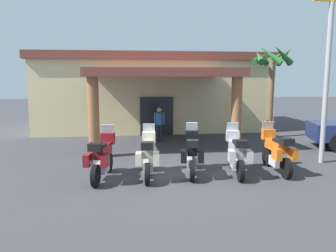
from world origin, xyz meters
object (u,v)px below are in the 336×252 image
(palm_tree_near_portico, at_px, (272,68))
(roadside_sign, at_px, (330,36))
(motorcycle_maroon, at_px, (102,157))
(motel_building, at_px, (152,91))
(motorcycle_cream, at_px, (148,156))
(motorcycle_black, at_px, (192,154))
(motorcycle_silver, at_px, (237,154))
(pedestrian, at_px, (159,122))
(motorcycle_orange, at_px, (277,152))

(palm_tree_near_portico, distance_m, roadside_sign, 5.37)
(motorcycle_maroon, bearing_deg, roadside_sign, -71.60)
(motel_building, height_order, motorcycle_maroon, motel_building)
(motorcycle_cream, bearing_deg, motorcycle_black, -78.72)
(motorcycle_maroon, bearing_deg, motorcycle_silver, -79.57)
(palm_tree_near_portico, xyz_separation_m, roadside_sign, (-0.29, -5.28, 0.96))
(motel_building, relative_size, motorcycle_black, 6.29)
(pedestrian, bearing_deg, roadside_sign, 70.72)
(motorcycle_cream, bearing_deg, pedestrian, -3.37)
(motel_building, distance_m, pedestrian, 5.02)
(motorcycle_cream, bearing_deg, roadside_sign, -75.37)
(motorcycle_cream, relative_size, roadside_sign, 0.32)
(motorcycle_orange, height_order, palm_tree_near_portico, palm_tree_near_portico)
(roadside_sign, bearing_deg, pedestrian, 139.11)
(motorcycle_orange, bearing_deg, motorcycle_maroon, 92.65)
(motorcycle_cream, xyz_separation_m, motorcycle_silver, (2.87, -0.05, 0.00))
(pedestrian, height_order, roadside_sign, roadside_sign)
(motorcycle_orange, height_order, pedestrian, pedestrian)
(motorcycle_maroon, xyz_separation_m, motorcycle_orange, (5.74, 0.08, 0.00))
(motorcycle_maroon, bearing_deg, motel_building, -1.73)
(motorcycle_orange, distance_m, pedestrian, 6.72)
(motorcycle_cream, relative_size, pedestrian, 1.31)
(motel_building, height_order, motorcycle_silver, motel_building)
(motorcycle_black, distance_m, motorcycle_silver, 1.45)
(motorcycle_silver, relative_size, palm_tree_near_portico, 0.46)
(motorcycle_black, xyz_separation_m, motorcycle_silver, (1.44, -0.19, 0.00))
(motorcycle_maroon, xyz_separation_m, pedestrian, (2.37, 5.89, 0.28))
(roadside_sign, bearing_deg, motorcycle_silver, -163.50)
(motorcycle_black, bearing_deg, pedestrian, 15.30)
(motorcycle_silver, height_order, roadside_sign, roadside_sign)
(motorcycle_cream, distance_m, palm_tree_near_portico, 9.74)
(motel_building, bearing_deg, motorcycle_orange, -72.39)
(motorcycle_black, relative_size, motorcycle_silver, 1.00)
(palm_tree_near_portico, bearing_deg, roadside_sign, -93.10)
(roadside_sign, bearing_deg, motel_building, 119.83)
(motorcycle_silver, relative_size, motorcycle_orange, 1.00)
(motorcycle_cream, xyz_separation_m, roadside_sign, (6.52, 1.03, 3.90))
(palm_tree_near_portico, relative_size, roadside_sign, 0.70)
(motorcycle_silver, distance_m, pedestrian, 6.24)
(motorcycle_maroon, distance_m, motorcycle_cream, 1.44)
(motorcycle_black, relative_size, palm_tree_near_portico, 0.46)
(motorcycle_cream, relative_size, palm_tree_near_portico, 0.46)
(motel_building, bearing_deg, roadside_sign, -59.95)
(motel_building, height_order, motorcycle_black, motel_building)
(motorcycle_black, height_order, motorcycle_silver, same)
(motel_building, height_order, motorcycle_orange, motel_building)
(motorcycle_silver, distance_m, roadside_sign, 5.45)
(motorcycle_cream, xyz_separation_m, motorcycle_orange, (4.31, 0.07, 0.00))
(motorcycle_black, bearing_deg, motorcycle_orange, -81.20)
(pedestrian, height_order, palm_tree_near_portico, palm_tree_near_portico)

